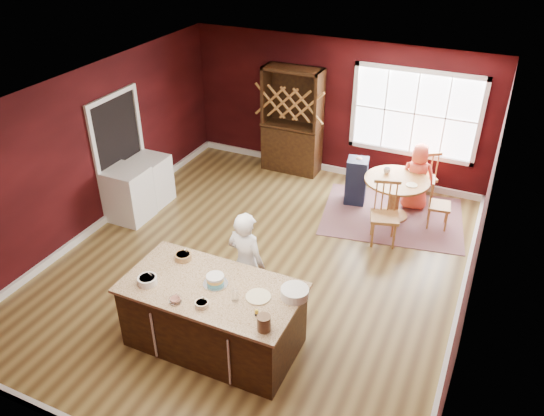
{
  "coord_description": "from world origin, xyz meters",
  "views": [
    {
      "loc": [
        2.93,
        -5.95,
        5.0
      ],
      "look_at": [
        0.21,
        0.03,
        1.05
      ],
      "focal_mm": 35.0,
      "sensor_mm": 36.0,
      "label": 1
    }
  ],
  "objects_px": {
    "chair_east": "(440,203)",
    "toddler": "(361,160)",
    "chair_north": "(422,174)",
    "dryer": "(151,180)",
    "layer_cake": "(215,280)",
    "washer": "(129,195)",
    "dining_table": "(396,190)",
    "seated_woman": "(417,177)",
    "high_chair": "(356,180)",
    "chair_south": "(385,214)",
    "baker": "(246,263)",
    "kitchen_island": "(213,317)",
    "hutch": "(292,121)"
  },
  "relations": [
    {
      "from": "chair_south",
      "to": "washer",
      "type": "bearing_deg",
      "value": 178.25
    },
    {
      "from": "baker",
      "to": "chair_south",
      "type": "relative_size",
      "value": 1.45
    },
    {
      "from": "dryer",
      "to": "seated_woman",
      "type": "bearing_deg",
      "value": 22.09
    },
    {
      "from": "chair_east",
      "to": "toddler",
      "type": "xyz_separation_m",
      "value": [
        -1.51,
        0.35,
        0.36
      ]
    },
    {
      "from": "washer",
      "to": "baker",
      "type": "bearing_deg",
      "value": -23.32
    },
    {
      "from": "baker",
      "to": "high_chair",
      "type": "distance_m",
      "value": 3.5
    },
    {
      "from": "dining_table",
      "to": "seated_woman",
      "type": "xyz_separation_m",
      "value": [
        0.26,
        0.48,
        0.09
      ]
    },
    {
      "from": "high_chair",
      "to": "dryer",
      "type": "height_order",
      "value": "high_chair"
    },
    {
      "from": "toddler",
      "to": "dining_table",
      "type": "bearing_deg",
      "value": -25.02
    },
    {
      "from": "baker",
      "to": "dryer",
      "type": "distance_m",
      "value": 3.51
    },
    {
      "from": "chair_east",
      "to": "toddler",
      "type": "relative_size",
      "value": 3.48
    },
    {
      "from": "seated_woman",
      "to": "toddler",
      "type": "height_order",
      "value": "seated_woman"
    },
    {
      "from": "toddler",
      "to": "seated_woman",
      "type": "bearing_deg",
      "value": 7.57
    },
    {
      "from": "dining_table",
      "to": "seated_woman",
      "type": "bearing_deg",
      "value": 61.55
    },
    {
      "from": "layer_cake",
      "to": "washer",
      "type": "bearing_deg",
      "value": 145.74
    },
    {
      "from": "chair_north",
      "to": "high_chair",
      "type": "relative_size",
      "value": 1.16
    },
    {
      "from": "kitchen_island",
      "to": "dryer",
      "type": "distance_m",
      "value": 3.9
    },
    {
      "from": "kitchen_island",
      "to": "washer",
      "type": "height_order",
      "value": "washer"
    },
    {
      "from": "chair_south",
      "to": "baker",
      "type": "bearing_deg",
      "value": -134.92
    },
    {
      "from": "hutch",
      "to": "toddler",
      "type": "bearing_deg",
      "value": -21.22
    },
    {
      "from": "chair_east",
      "to": "toddler",
      "type": "height_order",
      "value": "toddler"
    },
    {
      "from": "hutch",
      "to": "dryer",
      "type": "xyz_separation_m",
      "value": [
        -1.83,
        -2.3,
        -0.62
      ]
    },
    {
      "from": "seated_woman",
      "to": "dryer",
      "type": "bearing_deg",
      "value": 11.31
    },
    {
      "from": "layer_cake",
      "to": "chair_south",
      "type": "distance_m",
      "value": 3.37
    },
    {
      "from": "high_chair",
      "to": "toddler",
      "type": "relative_size",
      "value": 3.5
    },
    {
      "from": "washer",
      "to": "chair_north",
      "type": "bearing_deg",
      "value": 31.6
    },
    {
      "from": "chair_east",
      "to": "washer",
      "type": "height_order",
      "value": "washer"
    },
    {
      "from": "kitchen_island",
      "to": "baker",
      "type": "relative_size",
      "value": 1.4
    },
    {
      "from": "kitchen_island",
      "to": "layer_cake",
      "type": "relative_size",
      "value": 7.1
    },
    {
      "from": "dryer",
      "to": "high_chair",
      "type": "bearing_deg",
      "value": 24.26
    },
    {
      "from": "dining_table",
      "to": "toddler",
      "type": "relative_size",
      "value": 4.27
    },
    {
      "from": "layer_cake",
      "to": "chair_east",
      "type": "height_order",
      "value": "layer_cake"
    },
    {
      "from": "chair_south",
      "to": "hutch",
      "type": "distance_m",
      "value": 3.06
    },
    {
      "from": "dining_table",
      "to": "toddler",
      "type": "distance_m",
      "value": 0.87
    },
    {
      "from": "hutch",
      "to": "high_chair",
      "type": "bearing_deg",
      "value": -25.3
    },
    {
      "from": "hutch",
      "to": "washer",
      "type": "relative_size",
      "value": 2.26
    },
    {
      "from": "dryer",
      "to": "chair_north",
      "type": "bearing_deg",
      "value": 25.31
    },
    {
      "from": "layer_cake",
      "to": "hutch",
      "type": "height_order",
      "value": "hutch"
    },
    {
      "from": "toddler",
      "to": "hutch",
      "type": "bearing_deg",
      "value": 158.78
    },
    {
      "from": "baker",
      "to": "layer_cake",
      "type": "height_order",
      "value": "baker"
    },
    {
      "from": "kitchen_island",
      "to": "chair_east",
      "type": "bearing_deg",
      "value": 62.21
    },
    {
      "from": "chair_north",
      "to": "dryer",
      "type": "relative_size",
      "value": 1.18
    },
    {
      "from": "dining_table",
      "to": "washer",
      "type": "distance_m",
      "value": 4.63
    },
    {
      "from": "dining_table",
      "to": "high_chair",
      "type": "height_order",
      "value": "high_chair"
    },
    {
      "from": "chair_north",
      "to": "seated_woman",
      "type": "bearing_deg",
      "value": 48.32
    },
    {
      "from": "chair_south",
      "to": "seated_woman",
      "type": "xyz_separation_m",
      "value": [
        0.23,
        1.35,
        0.09
      ]
    },
    {
      "from": "seated_woman",
      "to": "washer",
      "type": "xyz_separation_m",
      "value": [
        -4.46,
        -2.45,
        -0.15
      ]
    },
    {
      "from": "hutch",
      "to": "washer",
      "type": "xyz_separation_m",
      "value": [
        -1.83,
        -2.94,
        -0.59
      ]
    },
    {
      "from": "chair_east",
      "to": "toddler",
      "type": "bearing_deg",
      "value": 69.1
    },
    {
      "from": "chair_north",
      "to": "hutch",
      "type": "bearing_deg",
      "value": -37.72
    }
  ]
}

